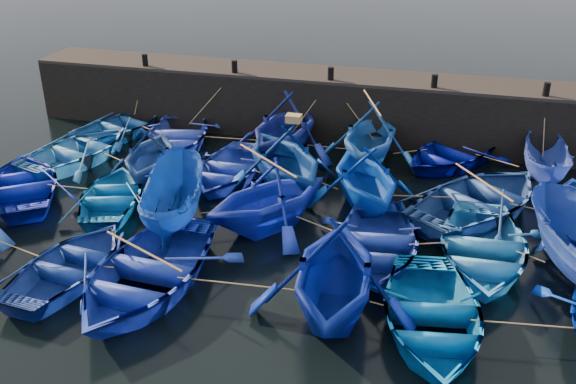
% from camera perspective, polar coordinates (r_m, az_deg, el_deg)
% --- Properties ---
extents(ground, '(120.00, 120.00, 0.00)m').
position_cam_1_polar(ground, '(18.20, -2.66, -6.25)').
color(ground, black).
rests_on(ground, ground).
extents(quay_wall, '(26.00, 2.50, 2.50)m').
position_cam_1_polar(quay_wall, '(26.95, 4.11, 7.63)').
color(quay_wall, black).
rests_on(quay_wall, ground).
extents(quay_top, '(26.00, 2.50, 0.12)m').
position_cam_1_polar(quay_top, '(26.56, 4.20, 10.32)').
color(quay_top, black).
rests_on(quay_top, quay_wall).
extents(bollard_0, '(0.24, 0.24, 0.50)m').
position_cam_1_polar(bollard_0, '(28.26, -12.60, 11.38)').
color(bollard_0, black).
rests_on(bollard_0, quay_top).
extents(bollard_1, '(0.24, 0.24, 0.50)m').
position_cam_1_polar(bollard_1, '(26.68, -4.78, 11.05)').
color(bollard_1, black).
rests_on(bollard_1, quay_top).
extents(bollard_2, '(0.24, 0.24, 0.50)m').
position_cam_1_polar(bollard_2, '(25.63, 3.82, 10.47)').
color(bollard_2, black).
rests_on(bollard_2, quay_top).
extents(bollard_3, '(0.24, 0.24, 0.50)m').
position_cam_1_polar(bollard_3, '(25.18, 12.89, 9.59)').
color(bollard_3, black).
rests_on(bollard_3, quay_top).
extents(bollard_4, '(0.24, 0.24, 0.50)m').
position_cam_1_polar(bollard_4, '(25.36, 22.00, 8.47)').
color(bollard_4, black).
rests_on(bollard_4, quay_top).
extents(boat_0, '(4.68, 5.38, 0.93)m').
position_cam_1_polar(boat_0, '(27.82, -14.60, 5.74)').
color(boat_0, '#194E8D').
rests_on(boat_0, ground).
extents(boat_1, '(4.90, 5.87, 1.05)m').
position_cam_1_polar(boat_1, '(26.15, -9.83, 5.05)').
color(boat_1, '#2C3FBA').
rests_on(boat_1, ground).
extents(boat_2, '(4.72, 5.30, 2.54)m').
position_cam_1_polar(boat_2, '(24.62, -0.30, 5.96)').
color(boat_2, navy).
rests_on(boat_2, ground).
extents(boat_3, '(4.05, 4.68, 2.42)m').
position_cam_1_polar(boat_3, '(24.04, 7.32, 5.09)').
color(boat_3, '#1B55A2').
rests_on(boat_3, ground).
extents(boat_4, '(5.39, 5.70, 0.96)m').
position_cam_1_polar(boat_4, '(24.82, 14.26, 3.34)').
color(boat_4, '#000779').
rests_on(boat_4, ground).
extents(boat_5, '(1.54, 4.05, 1.56)m').
position_cam_1_polar(boat_5, '(24.21, 22.02, 2.38)').
color(boat_5, blue).
rests_on(boat_5, ground).
extents(boat_6, '(4.74, 5.68, 1.01)m').
position_cam_1_polar(boat_6, '(25.59, -18.16, 3.58)').
color(boat_6, '#3376CF').
rests_on(boat_6, ground).
extents(boat_7, '(4.11, 4.53, 2.06)m').
position_cam_1_polar(boat_7, '(23.11, -12.15, 3.34)').
color(boat_7, navy).
rests_on(boat_7, ground).
extents(boat_8, '(3.34, 4.62, 0.95)m').
position_cam_1_polar(boat_8, '(22.92, -5.38, 2.12)').
color(boat_8, '#253CAA').
rests_on(boat_8, ground).
extents(boat_9, '(6.20, 6.31, 2.52)m').
position_cam_1_polar(boat_9, '(21.78, -0.27, 3.18)').
color(boat_9, navy).
rests_on(boat_9, ground).
extents(boat_10, '(5.25, 5.51, 2.27)m').
position_cam_1_polar(boat_10, '(20.78, 6.94, 1.43)').
color(boat_10, '#0339B5').
rests_on(boat_10, ground).
extents(boat_11, '(6.60, 7.01, 1.18)m').
position_cam_1_polar(boat_11, '(21.22, 16.74, -0.62)').
color(boat_11, navy).
rests_on(boat_11, ground).
extents(boat_13, '(5.58, 5.89, 0.99)m').
position_cam_1_polar(boat_13, '(23.40, -22.39, 0.74)').
color(boat_13, '#0B1A97').
rests_on(boat_13, ground).
extents(boat_14, '(4.10, 4.85, 0.86)m').
position_cam_1_polar(boat_14, '(21.72, -15.33, -0.28)').
color(boat_14, '#0F62AF').
rests_on(boat_14, ground).
extents(boat_15, '(2.87, 4.91, 1.78)m').
position_cam_1_polar(boat_15, '(19.94, -10.25, -0.68)').
color(boat_15, navy).
rests_on(boat_15, ground).
extents(boat_16, '(5.59, 5.70, 2.27)m').
position_cam_1_polar(boat_16, '(19.33, -1.81, -0.33)').
color(boat_16, '#1228AD').
rests_on(boat_16, ground).
extents(boat_17, '(4.05, 5.24, 1.00)m').
position_cam_1_polar(boat_17, '(18.34, 7.95, -4.39)').
color(boat_17, '#1F379D').
rests_on(boat_17, ground).
extents(boat_18, '(3.90, 5.30, 1.07)m').
position_cam_1_polar(boat_18, '(18.63, 16.87, -4.72)').
color(boat_18, blue).
rests_on(boat_18, ground).
extents(boat_21, '(3.47, 4.58, 0.90)m').
position_cam_1_polar(boat_21, '(18.20, -18.80, -6.14)').
color(boat_21, navy).
rests_on(boat_21, ground).
extents(boat_22, '(4.34, 5.87, 1.18)m').
position_cam_1_polar(boat_22, '(17.12, -12.57, -6.88)').
color(boat_22, '#1930A0').
rests_on(boat_22, ground).
extents(boat_23, '(4.61, 5.19, 2.51)m').
position_cam_1_polar(boat_23, '(15.52, 4.12, -7.07)').
color(boat_23, navy).
rests_on(boat_23, ground).
extents(boat_24, '(4.32, 5.49, 1.03)m').
position_cam_1_polar(boat_24, '(15.67, 12.60, -10.62)').
color(boat_24, '#035FB1').
rests_on(boat_24, ground).
extents(wooden_crate, '(0.50, 0.38, 0.25)m').
position_cam_1_polar(wooden_crate, '(21.21, 0.51, 6.56)').
color(wooden_crate, '#9C7A44').
rests_on(wooden_crate, boat_9).
extents(mooring_ropes, '(16.88, 11.77, 2.10)m').
position_cam_1_polar(mooring_ropes, '(21.94, 0.81, 2.24)').
color(mooring_ropes, tan).
rests_on(mooring_ropes, ground).
extents(loose_oars, '(10.63, 11.83, 1.31)m').
position_cam_1_polar(loose_oars, '(19.65, 3.54, 2.20)').
color(loose_oars, '#99724C').
rests_on(loose_oars, ground).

